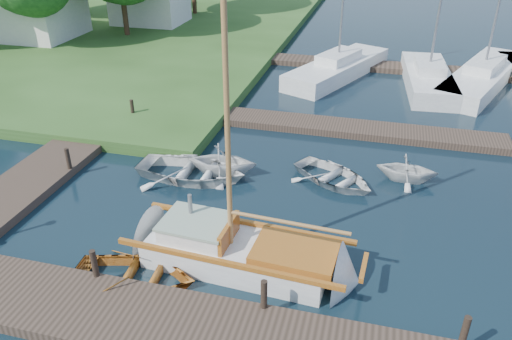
% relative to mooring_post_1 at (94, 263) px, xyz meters
% --- Properties ---
extents(ground, '(160.00, 160.00, 0.00)m').
position_rel_mooring_post_1_xyz_m(ground, '(3.00, 5.00, -0.70)').
color(ground, black).
rests_on(ground, ground).
extents(near_dock, '(18.00, 2.20, 0.30)m').
position_rel_mooring_post_1_xyz_m(near_dock, '(3.00, -1.00, -0.55)').
color(near_dock, '#33271E').
rests_on(near_dock, ground).
extents(left_dock, '(2.20, 18.00, 0.30)m').
position_rel_mooring_post_1_xyz_m(left_dock, '(-5.00, 7.00, -0.55)').
color(left_dock, '#33271E').
rests_on(left_dock, ground).
extents(far_dock, '(14.00, 1.60, 0.30)m').
position_rel_mooring_post_1_xyz_m(far_dock, '(5.00, 11.50, -0.55)').
color(far_dock, '#33271E').
rests_on(far_dock, ground).
extents(pontoon, '(30.00, 1.60, 0.30)m').
position_rel_mooring_post_1_xyz_m(pontoon, '(13.00, 21.00, -0.55)').
color(pontoon, '#33271E').
rests_on(pontoon, ground).
extents(mooring_post_1, '(0.16, 0.16, 0.80)m').
position_rel_mooring_post_1_xyz_m(mooring_post_1, '(0.00, 0.00, 0.00)').
color(mooring_post_1, black).
rests_on(mooring_post_1, near_dock).
extents(mooring_post_2, '(0.16, 0.16, 0.80)m').
position_rel_mooring_post_1_xyz_m(mooring_post_2, '(4.50, 0.00, 0.00)').
color(mooring_post_2, black).
rests_on(mooring_post_2, near_dock).
extents(mooring_post_3, '(0.16, 0.16, 0.80)m').
position_rel_mooring_post_1_xyz_m(mooring_post_3, '(9.00, 0.00, 0.00)').
color(mooring_post_3, black).
rests_on(mooring_post_3, near_dock).
extents(mooring_post_4, '(0.16, 0.16, 0.80)m').
position_rel_mooring_post_1_xyz_m(mooring_post_4, '(-4.00, 5.00, 0.00)').
color(mooring_post_4, black).
rests_on(mooring_post_4, left_dock).
extents(mooring_post_5, '(0.16, 0.16, 0.80)m').
position_rel_mooring_post_1_xyz_m(mooring_post_5, '(-4.00, 10.00, 0.00)').
color(mooring_post_5, black).
rests_on(mooring_post_5, left_dock).
extents(sailboat, '(7.26, 2.39, 9.83)m').
position_rel_mooring_post_1_xyz_m(sailboat, '(3.50, 1.74, -0.36)').
color(sailboat, silver).
rests_on(sailboat, ground).
extents(dinghy, '(3.47, 2.60, 0.68)m').
position_rel_mooring_post_1_xyz_m(dinghy, '(0.92, 0.30, -0.36)').
color(dinghy, '#893C10').
rests_on(dinghy, ground).
extents(tender_a, '(4.04, 2.91, 0.83)m').
position_rel_mooring_post_1_xyz_m(tender_a, '(0.34, 5.95, -0.29)').
color(tender_a, silver).
rests_on(tender_a, ground).
extents(tender_b, '(2.68, 2.37, 1.33)m').
position_rel_mooring_post_1_xyz_m(tender_b, '(1.35, 6.45, -0.04)').
color(tender_b, silver).
rests_on(tender_b, ground).
extents(tender_c, '(3.84, 3.55, 0.65)m').
position_rel_mooring_post_1_xyz_m(tender_c, '(5.36, 6.94, -0.38)').
color(tender_c, silver).
rests_on(tender_c, ground).
extents(tender_d, '(2.20, 1.93, 1.11)m').
position_rel_mooring_post_1_xyz_m(tender_d, '(7.86, 7.72, -0.14)').
color(tender_d, silver).
rests_on(tender_d, ground).
extents(marina_boat_1, '(5.30, 8.45, 9.41)m').
position_rel_mooring_post_1_xyz_m(marina_boat_1, '(4.13, 18.93, -0.14)').
color(marina_boat_1, silver).
rests_on(marina_boat_1, ground).
extents(marina_boat_2, '(2.76, 7.35, 12.51)m').
position_rel_mooring_post_1_xyz_m(marina_boat_2, '(8.96, 18.36, -0.11)').
color(marina_boat_2, silver).
rests_on(marina_boat_2, ground).
extents(marina_boat_3, '(5.65, 9.75, 11.30)m').
position_rel_mooring_post_1_xyz_m(marina_boat_3, '(11.84, 19.47, -0.13)').
color(marina_boat_3, silver).
rests_on(marina_boat_3, ground).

